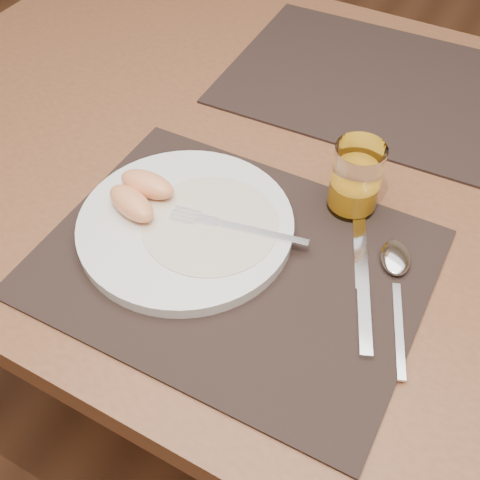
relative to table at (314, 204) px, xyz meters
The scene contains 11 objects.
ground 0.67m from the table, ahead, with size 5.00×5.00×0.00m, color brown.
table is the anchor object (origin of this frame).
placemat_near 0.24m from the table, 94.42° to the right, with size 0.45×0.35×0.00m, color black.
placemat_far 0.24m from the table, 92.15° to the left, with size 0.45×0.35×0.00m, color black.
plate 0.24m from the table, 114.77° to the right, with size 0.27×0.27×0.02m, color white.
plate_dressing 0.23m from the table, 108.28° to the right, with size 0.17×0.17×0.00m.
fork 0.22m from the table, 103.56° to the right, with size 0.17×0.05×0.00m.
knife 0.25m from the table, 53.97° to the right, with size 0.10×0.21×0.01m.
spoon 0.23m from the table, 41.39° to the right, with size 0.09×0.19×0.01m.
juice_glass 0.16m from the table, 41.42° to the right, with size 0.06×0.06×0.10m.
grapefruit_wedges 0.29m from the table, 128.32° to the right, with size 0.08×0.09×0.03m.
Camera 1 is at (0.21, -0.62, 1.31)m, focal length 45.00 mm.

